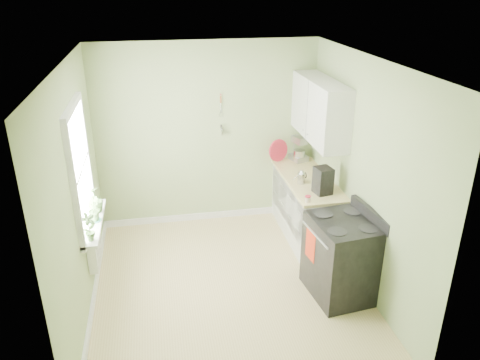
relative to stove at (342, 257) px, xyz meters
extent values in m
cube|color=tan|center=(-1.28, 0.35, -0.50)|extent=(3.20, 3.60, 0.02)
cube|color=white|center=(-1.28, 0.35, 2.22)|extent=(3.20, 3.60, 0.02)
cube|color=#A1B57B|center=(-1.28, 2.16, 0.86)|extent=(3.20, 0.02, 2.70)
cube|color=#A1B57B|center=(-2.89, 0.35, 0.86)|extent=(0.02, 3.60, 2.70)
cube|color=#A1B57B|center=(0.33, 0.35, 0.86)|extent=(0.02, 3.60, 2.70)
cube|color=white|center=(0.02, 1.35, -0.05)|extent=(0.60, 1.60, 0.87)
cube|color=beige|center=(0.01, 1.35, 0.40)|extent=(0.64, 1.60, 0.04)
cube|color=white|center=(0.15, 1.45, 1.36)|extent=(0.35, 1.40, 0.80)
cube|color=white|center=(-2.87, 0.65, 1.06)|extent=(0.02, 1.00, 1.30)
cube|color=white|center=(-2.85, 0.65, 1.75)|extent=(0.06, 1.14, 0.07)
cube|color=white|center=(-2.85, 0.65, 0.38)|extent=(0.06, 1.14, 0.07)
cube|color=white|center=(-2.85, 0.65, 1.06)|extent=(0.04, 1.00, 0.04)
cube|color=white|center=(-2.79, 0.65, 0.39)|extent=(0.18, 1.14, 0.04)
cube|color=white|center=(-2.82, 0.60, 0.06)|extent=(0.12, 0.50, 0.35)
cylinder|color=beige|center=(-1.08, 2.13, 1.39)|extent=(0.02, 0.02, 0.10)
cylinder|color=silver|center=(-1.08, 2.13, 1.27)|extent=(0.01, 0.01, 0.16)
cylinder|color=silver|center=(-1.08, 2.13, 0.93)|extent=(0.01, 0.14, 0.14)
cube|color=black|center=(0.00, 0.00, -0.02)|extent=(0.76, 0.86, 0.93)
cube|color=black|center=(0.00, 0.00, 0.46)|extent=(0.76, 0.86, 0.03)
cube|color=black|center=(0.30, 0.00, 0.53)|extent=(0.16, 0.79, 0.14)
cylinder|color=#B2B2B7|center=(-0.35, 0.00, 0.34)|extent=(0.10, 0.64, 0.02)
cube|color=red|center=(-0.35, 0.10, 0.15)|extent=(0.05, 0.23, 0.39)
cube|color=#B2B2B7|center=(0.08, 2.07, 0.46)|extent=(0.29, 0.36, 0.08)
cube|color=#B2B2B7|center=(0.08, 2.20, 0.61)|extent=(0.14, 0.11, 0.23)
cube|color=#B2B2B7|center=(0.08, 2.09, 0.74)|extent=(0.23, 0.34, 0.10)
sphere|color=#B2B2B7|center=(0.08, 2.20, 0.78)|extent=(0.12, 0.12, 0.12)
cylinder|color=silver|center=(0.08, 2.01, 0.53)|extent=(0.18, 0.18, 0.15)
cylinder|color=silver|center=(-0.14, 1.20, 0.49)|extent=(0.10, 0.10, 0.14)
cone|color=silver|center=(-0.14, 1.20, 0.58)|extent=(0.10, 0.10, 0.04)
cylinder|color=silver|center=(-0.21, 1.20, 0.52)|extent=(0.10, 0.04, 0.08)
cube|color=black|center=(0.04, 0.86, 0.60)|extent=(0.24, 0.25, 0.35)
cylinder|color=black|center=(0.01, 0.86, 0.49)|extent=(0.11, 0.11, 0.12)
cylinder|color=#BB2138|center=(-0.23, 2.07, 0.59)|extent=(0.33, 0.19, 0.34)
cylinder|color=beige|center=(-0.23, 0.65, 0.46)|extent=(0.07, 0.07, 0.07)
cylinder|color=#BB2138|center=(-0.23, 0.65, 0.50)|extent=(0.07, 0.07, 0.01)
imported|color=#446831|center=(-2.78, 0.20, 0.58)|extent=(0.21, 0.21, 0.33)
imported|color=#446831|center=(-2.78, 0.66, 0.56)|extent=(0.17, 0.19, 0.29)
imported|color=#446831|center=(-2.78, 0.88, 0.57)|extent=(0.24, 0.24, 0.32)
camera|label=1|loc=(-2.01, -4.31, 2.99)|focal=35.00mm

